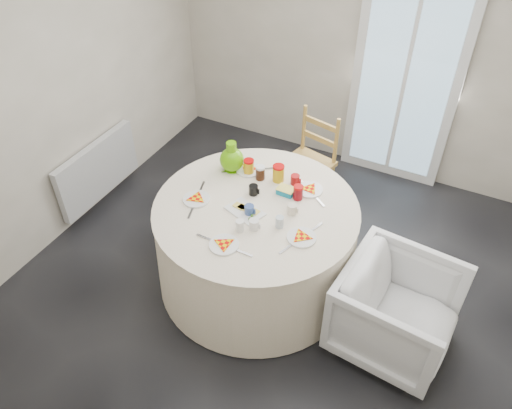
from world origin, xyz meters
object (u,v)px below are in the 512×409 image
at_px(wooden_chair, 307,163).
at_px(table, 256,245).
at_px(radiator, 98,170).
at_px(green_pitcher, 232,160).
at_px(armchair, 398,308).

bearing_deg(wooden_chair, table, -75.35).
bearing_deg(wooden_chair, radiator, -139.76).
bearing_deg(radiator, green_pitcher, 4.91).
xyz_separation_m(armchair, green_pitcher, (-1.54, 0.44, 0.48)).
bearing_deg(green_pitcher, radiator, 174.71).
relative_size(wooden_chair, armchair, 1.20).
height_order(table, wooden_chair, wooden_chair).
height_order(radiator, green_pitcher, green_pitcher).
bearing_deg(radiator, wooden_chair, 26.73).
height_order(wooden_chair, green_pitcher, green_pitcher).
relative_size(armchair, green_pitcher, 3.11).
bearing_deg(wooden_chair, green_pitcher, -101.82).
distance_m(table, wooden_chair, 1.09).
bearing_deg(armchair, table, 90.17).
relative_size(radiator, wooden_chair, 1.06).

